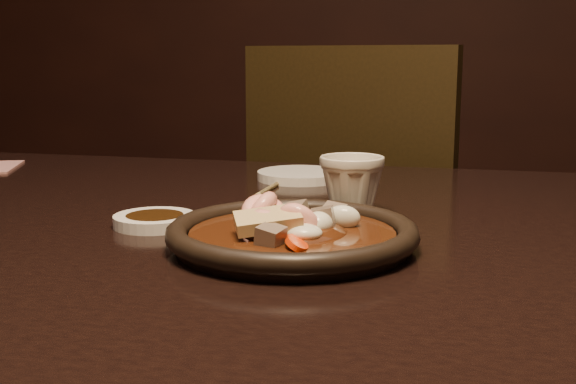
% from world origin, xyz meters
% --- Properties ---
extents(table, '(1.60, 0.90, 0.75)m').
position_xyz_m(table, '(0.00, 0.00, 0.67)').
color(table, black).
rests_on(table, floor).
extents(chair, '(0.55, 0.55, 0.96)m').
position_xyz_m(chair, '(0.23, 0.70, 0.52)').
color(chair, black).
rests_on(chair, floor).
extents(plate, '(0.25, 0.25, 0.03)m').
position_xyz_m(plate, '(0.25, -0.11, 0.76)').
color(plate, black).
rests_on(plate, table).
extents(stirfry, '(0.13, 0.15, 0.05)m').
position_xyz_m(stirfry, '(0.25, -0.11, 0.77)').
color(stirfry, '#351709').
rests_on(stirfry, plate).
extents(soy_dish, '(0.09, 0.09, 0.01)m').
position_xyz_m(soy_dish, '(0.08, -0.06, 0.76)').
color(soy_dish, white).
rests_on(soy_dish, table).
extents(saucer_right, '(0.13, 0.13, 0.01)m').
position_xyz_m(saucer_right, '(0.17, 0.28, 0.76)').
color(saucer_right, white).
rests_on(saucer_right, table).
extents(tea_cup, '(0.09, 0.08, 0.08)m').
position_xyz_m(tea_cup, '(0.28, 0.05, 0.79)').
color(tea_cup, beige).
rests_on(tea_cup, table).
extents(chopsticks, '(0.01, 0.23, 0.01)m').
position_xyz_m(chopsticks, '(0.15, 0.23, 0.75)').
color(chopsticks, tan).
rests_on(chopsticks, table).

